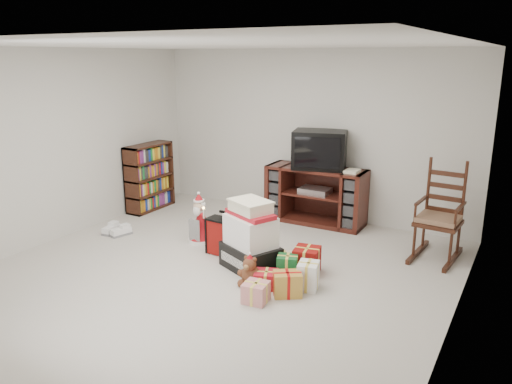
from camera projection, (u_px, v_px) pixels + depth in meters
room at (215, 166)px, 5.37m from camera, size 5.01×5.01×2.51m
tv_stand at (316, 195)px, 7.32m from camera, size 1.46×0.54×0.83m
bookshelf at (150, 178)px, 7.95m from camera, size 0.29×0.86×1.05m
rocking_chair at (439, 224)px, 6.05m from camera, size 0.56×0.86×1.24m
gift_pile at (251, 240)px, 5.71m from camera, size 0.77×0.68×0.81m
red_suitcase at (222, 236)px, 6.16m from camera, size 0.37×0.21×0.54m
stocking at (249, 250)px, 5.64m from camera, size 0.28×0.19×0.54m
teddy_bear at (251, 273)px, 5.35m from camera, size 0.22×0.19×0.33m
santa_figurine at (261, 241)px, 6.02m from camera, size 0.29×0.28×0.60m
mrs_claus_figurine at (200, 223)px, 6.58m from camera, size 0.33×0.31×0.67m
sneaker_pair at (116, 231)px, 6.91m from camera, size 0.37×0.31×0.10m
gift_cluster at (287, 274)px, 5.36m from camera, size 0.74×1.09×0.25m
crt_television at (319, 150)px, 7.11m from camera, size 0.85×0.71×0.54m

